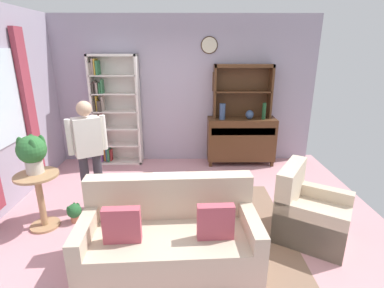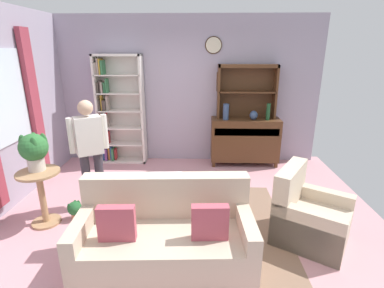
{
  "view_description": "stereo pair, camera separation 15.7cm",
  "coord_description": "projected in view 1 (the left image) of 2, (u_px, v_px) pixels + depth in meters",
  "views": [
    {
      "loc": [
        0.06,
        -3.62,
        2.21
      ],
      "look_at": [
        0.1,
        0.2,
        0.95
      ],
      "focal_mm": 27.42,
      "sensor_mm": 36.0,
      "label": 1
    },
    {
      "loc": [
        0.22,
        -3.62,
        2.21
      ],
      "look_at": [
        0.1,
        0.2,
        0.95
      ],
      "focal_mm": 27.42,
      "sensor_mm": 36.0,
      "label": 2
    }
  ],
  "objects": [
    {
      "name": "vase_tall",
      "position": [
        222.0,
        112.0,
        5.49
      ],
      "size": [
        0.11,
        0.11,
        0.3
      ],
      "primitive_type": "cylinder",
      "color": "#33476B",
      "rests_on": "sideboard"
    },
    {
      "name": "bookshelf",
      "position": [
        113.0,
        112.0,
        5.64
      ],
      "size": [
        0.9,
        0.3,
        2.1
      ],
      "color": "silver",
      "rests_on": "ground_plane"
    },
    {
      "name": "armchair_floral",
      "position": [
        309.0,
        215.0,
        3.54
      ],
      "size": [
        1.06,
        1.05,
        0.88
      ],
      "color": "beige",
      "rests_on": "ground_plane"
    },
    {
      "name": "person_reading",
      "position": [
        89.0,
        149.0,
        3.96
      ],
      "size": [
        0.49,
        0.34,
        1.56
      ],
      "color": "#38333D",
      "rests_on": "ground_plane"
    },
    {
      "name": "book_stack",
      "position": [
        195.0,
        183.0,
        3.95
      ],
      "size": [
        0.19,
        0.15,
        0.09
      ],
      "color": "#284C8C",
      "rests_on": "coffee_table"
    },
    {
      "name": "vase_round",
      "position": [
        250.0,
        115.0,
        5.53
      ],
      "size": [
        0.15,
        0.15,
        0.17
      ],
      "primitive_type": "ellipsoid",
      "color": "#33476B",
      "rests_on": "sideboard"
    },
    {
      "name": "potted_plant_small",
      "position": [
        74.0,
        212.0,
        3.86
      ],
      "size": [
        0.19,
        0.19,
        0.26
      ],
      "color": "#AD6B4C",
      "rests_on": "ground_plane"
    },
    {
      "name": "couch_floral",
      "position": [
        170.0,
        238.0,
        3.07
      ],
      "size": [
        1.84,
        0.94,
        0.9
      ],
      "color": "beige",
      "rests_on": "ground_plane"
    },
    {
      "name": "sideboard",
      "position": [
        241.0,
        139.0,
        5.74
      ],
      "size": [
        1.3,
        0.45,
        0.92
      ],
      "color": "#4C2D19",
      "rests_on": "ground_plane"
    },
    {
      "name": "plant_stand",
      "position": [
        40.0,
        195.0,
        3.67
      ],
      "size": [
        0.52,
        0.52,
        0.74
      ],
      "color": "#A87F56",
      "rests_on": "ground_plane"
    },
    {
      "name": "coffee_table",
      "position": [
        187.0,
        190.0,
        4.0
      ],
      "size": [
        0.8,
        0.5,
        0.42
      ],
      "color": "#4C2D19",
      "rests_on": "ground_plane"
    },
    {
      "name": "area_rug",
      "position": [
        200.0,
        224.0,
        3.84
      ],
      "size": [
        2.23,
        2.2,
        0.01
      ],
      "primitive_type": "cube",
      "color": "#846651",
      "rests_on": "ground_plane"
    },
    {
      "name": "wall_back",
      "position": [
        186.0,
        91.0,
        5.71
      ],
      "size": [
        5.0,
        0.09,
        2.8
      ],
      "color": "#A399AD",
      "rests_on": "ground_plane"
    },
    {
      "name": "sideboard_hutch",
      "position": [
        243.0,
        84.0,
        5.52
      ],
      "size": [
        1.1,
        0.26,
        1.0
      ],
      "color": "#4C2D19",
      "rests_on": "sideboard"
    },
    {
      "name": "ground_plane",
      "position": [
        185.0,
        213.0,
        4.13
      ],
      "size": [
        5.4,
        4.6,
        0.02
      ],
      "primitive_type": "cube",
      "color": "#C68C93"
    },
    {
      "name": "bottle_wine",
      "position": [
        264.0,
        111.0,
        5.49
      ],
      "size": [
        0.07,
        0.07,
        0.31
      ],
      "primitive_type": "cylinder",
      "color": "#194223",
      "rests_on": "sideboard"
    },
    {
      "name": "potted_plant_large",
      "position": [
        32.0,
        151.0,
        3.54
      ],
      "size": [
        0.34,
        0.34,
        0.48
      ],
      "color": "beige",
      "rests_on": "plant_stand"
    }
  ]
}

